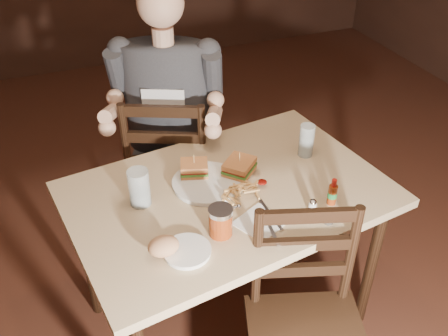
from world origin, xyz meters
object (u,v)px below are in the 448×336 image
object	(u,v)px
syrup_dispenser	(221,221)
side_plate	(187,252)
glass_right	(306,140)
chair_far	(173,167)
main_table	(228,205)
glass_left	(139,188)
dinner_plate	(207,184)
diner	(165,87)
hot_sauce	(333,192)

from	to	relation	value
syrup_dispenser	side_plate	xyz separation A→B (m)	(-0.14, -0.05, -0.05)
glass_right	chair_far	bearing A→B (deg)	132.65
chair_far	main_table	bearing A→B (deg)	119.62
chair_far	glass_left	world-z (taller)	chair_far
syrup_dispenser	dinner_plate	bearing A→B (deg)	71.98
diner	hot_sauce	bearing A→B (deg)	-38.25
main_table	chair_far	world-z (taller)	chair_far
dinner_plate	glass_left	bearing A→B (deg)	-177.05
dinner_plate	side_plate	bearing A→B (deg)	-119.66
main_table	dinner_plate	world-z (taller)	dinner_plate
syrup_dispenser	diner	bearing A→B (deg)	79.23
main_table	diner	distance (m)	0.66
main_table	glass_right	xyz separation A→B (m)	(0.42, 0.12, 0.15)
main_table	side_plate	distance (m)	0.39
glass_right	hot_sauce	distance (m)	0.35
glass_right	syrup_dispenser	bearing A→B (deg)	-147.39
main_table	diner	xyz separation A→B (m)	(-0.08, 0.60, 0.28)
glass_right	glass_left	bearing A→B (deg)	-174.89
chair_far	hot_sauce	xyz separation A→B (m)	(0.41, -0.86, 0.35)
dinner_plate	glass_left	world-z (taller)	glass_left
main_table	hot_sauce	world-z (taller)	hot_sauce
hot_sauce	syrup_dispenser	xyz separation A→B (m)	(-0.47, -0.00, 0.00)
main_table	dinner_plate	xyz separation A→B (m)	(-0.07, 0.07, 0.08)
diner	side_plate	distance (m)	0.91
glass_left	hot_sauce	world-z (taller)	glass_left
diner	side_plate	bearing A→B (deg)	-77.73
side_plate	glass_right	bearing A→B (deg)	30.11
dinner_plate	hot_sauce	xyz separation A→B (m)	(0.42, -0.28, 0.05)
chair_far	glass_right	distance (m)	0.80
hot_sauce	side_plate	bearing A→B (deg)	-174.78
diner	glass_left	size ratio (longest dim) A/B	6.27
dinner_plate	side_plate	world-z (taller)	dinner_plate
glass_right	syrup_dispenser	size ratio (longest dim) A/B	1.29
syrup_dispenser	side_plate	world-z (taller)	syrup_dispenser
chair_far	diner	bearing A→B (deg)	90.00
diner	dinner_plate	bearing A→B (deg)	-64.56
diner	glass_right	distance (m)	0.70
chair_far	glass_left	xyz separation A→B (m)	(-0.29, -0.59, 0.37)
glass_left	glass_right	world-z (taller)	glass_left
hot_sauce	side_plate	world-z (taller)	hot_sauce
glass_left	diner	bearing A→B (deg)	64.00
main_table	chair_far	distance (m)	0.68
dinner_plate	syrup_dispenser	xyz separation A→B (m)	(-0.05, -0.29, 0.05)
dinner_plate	glass_right	distance (m)	0.49
diner	glass_right	world-z (taller)	diner
dinner_plate	hot_sauce	distance (m)	0.51
chair_far	syrup_dispenser	bearing A→B (deg)	110.24
chair_far	hot_sauce	distance (m)	1.01
glass_left	glass_right	bearing A→B (deg)	5.11
glass_left	side_plate	bearing A→B (deg)	-75.40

